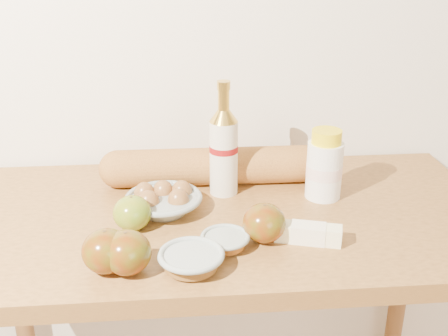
% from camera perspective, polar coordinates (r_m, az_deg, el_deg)
% --- Properties ---
extents(back_wall, '(3.50, 0.02, 2.60)m').
position_cam_1_polar(back_wall, '(1.43, -1.31, 16.21)').
color(back_wall, '#EFE4D0').
rests_on(back_wall, ground).
extents(table, '(1.20, 0.60, 0.90)m').
position_cam_1_polar(table, '(1.30, -0.12, -9.38)').
color(table, '#A67235').
rests_on(table, ground).
extents(bourbon_bottle, '(0.07, 0.07, 0.27)m').
position_cam_1_polar(bourbon_bottle, '(1.28, -0.04, 1.92)').
color(bourbon_bottle, beige).
rests_on(bourbon_bottle, table).
extents(cream_bottle, '(0.08, 0.08, 0.16)m').
position_cam_1_polar(cream_bottle, '(1.30, 10.17, 0.15)').
color(cream_bottle, white).
rests_on(cream_bottle, table).
extents(egg_bowl, '(0.18, 0.18, 0.06)m').
position_cam_1_polar(egg_bowl, '(1.24, -6.16, -3.32)').
color(egg_bowl, gray).
rests_on(egg_bowl, table).
extents(baguette, '(0.54, 0.10, 0.09)m').
position_cam_1_polar(baguette, '(1.35, -1.19, 0.18)').
color(baguette, '#B57937').
rests_on(baguette, table).
extents(apple_yellowgreen, '(0.09, 0.09, 0.07)m').
position_cam_1_polar(apple_yellowgreen, '(1.17, -9.31, -4.53)').
color(apple_yellowgreen, olive).
rests_on(apple_yellowgreen, table).
extents(apple_redgreen_front, '(0.11, 0.11, 0.08)m').
position_cam_1_polar(apple_redgreen_front, '(1.03, -9.83, -8.46)').
color(apple_redgreen_front, maroon).
rests_on(apple_redgreen_front, table).
extents(apple_redgreen_right, '(0.10, 0.10, 0.08)m').
position_cam_1_polar(apple_redgreen_right, '(1.12, 4.10, -5.59)').
color(apple_redgreen_right, maroon).
rests_on(apple_redgreen_right, table).
extents(sugar_bowl, '(0.14, 0.14, 0.04)m').
position_cam_1_polar(sugar_bowl, '(1.04, -3.36, -9.29)').
color(sugar_bowl, '#95A29E').
rests_on(sugar_bowl, table).
extents(syrup_bowl, '(0.11, 0.11, 0.03)m').
position_cam_1_polar(syrup_bowl, '(1.10, 0.11, -7.40)').
color(syrup_bowl, '#93A19A').
rests_on(syrup_bowl, table).
extents(butter_stick, '(0.14, 0.07, 0.04)m').
position_cam_1_polar(butter_stick, '(1.13, 8.55, -6.59)').
color(butter_stick, '#FDF9C4').
rests_on(butter_stick, table).
extents(apple_extra, '(0.11, 0.11, 0.08)m').
position_cam_1_polar(apple_extra, '(1.04, -11.87, -8.26)').
color(apple_extra, maroon).
rests_on(apple_extra, table).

